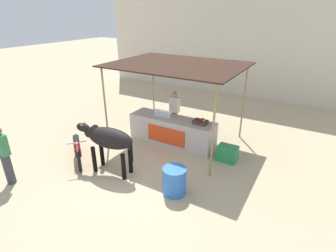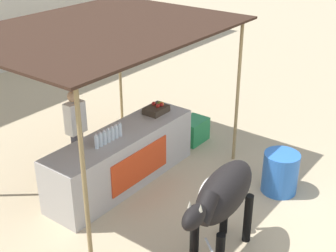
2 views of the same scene
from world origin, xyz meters
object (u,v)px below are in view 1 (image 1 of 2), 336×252
(fruit_crate, at_px, (201,122))
(vendor_behind_counter, at_px, (174,113))
(motorcycle_parked, at_px, (77,148))
(cow, at_px, (108,139))
(stall_counter, at_px, (172,131))
(water_barrel, at_px, (174,181))
(passerby_on_street, at_px, (4,155))
(cooler_box, at_px, (227,153))

(fruit_crate, bearing_deg, vendor_behind_counter, 152.50)
(motorcycle_parked, bearing_deg, cow, 3.27)
(stall_counter, height_order, vendor_behind_counter, vendor_behind_counter)
(water_barrel, distance_m, passerby_on_street, 4.45)
(motorcycle_parked, xyz_separation_m, passerby_on_street, (-0.68, -1.73, 0.42))
(vendor_behind_counter, bearing_deg, stall_counter, -66.82)
(fruit_crate, xyz_separation_m, water_barrel, (0.37, -2.36, -0.67))
(passerby_on_street, bearing_deg, stall_counter, 58.01)
(water_barrel, relative_size, passerby_on_street, 0.44)
(stall_counter, xyz_separation_m, water_barrel, (1.39, -2.31, -0.12))
(vendor_behind_counter, bearing_deg, cooler_box, -19.86)
(stall_counter, relative_size, passerby_on_street, 1.82)
(vendor_behind_counter, distance_m, cooler_box, 2.58)
(cooler_box, relative_size, water_barrel, 0.83)
(cow, distance_m, passerby_on_street, 2.66)
(water_barrel, height_order, cow, cow)
(cow, bearing_deg, passerby_on_street, -137.10)
(cooler_box, relative_size, cow, 0.32)
(fruit_crate, bearing_deg, motorcycle_parked, -139.73)
(cooler_box, distance_m, cow, 3.62)
(water_barrel, bearing_deg, fruit_crate, 98.89)
(stall_counter, xyz_separation_m, cow, (-0.67, -2.38, 0.55))
(cooler_box, xyz_separation_m, motorcycle_parked, (-3.96, -2.35, 0.19))
(water_barrel, relative_size, motorcycle_parked, 0.49)
(stall_counter, xyz_separation_m, vendor_behind_counter, (-0.32, 0.75, 0.37))
(vendor_behind_counter, distance_m, passerby_on_street, 5.44)
(fruit_crate, height_order, motorcycle_parked, fruit_crate)
(fruit_crate, bearing_deg, stall_counter, -177.06)
(vendor_behind_counter, xyz_separation_m, water_barrel, (1.71, -3.06, -0.49))
(stall_counter, bearing_deg, cow, -105.71)
(cow, bearing_deg, cooler_box, 40.17)
(cooler_box, bearing_deg, vendor_behind_counter, 160.14)
(cooler_box, height_order, cow, cow)
(fruit_crate, distance_m, passerby_on_street, 5.59)
(passerby_on_street, bearing_deg, motorcycle_parked, 68.49)
(cooler_box, distance_m, passerby_on_street, 6.22)
(motorcycle_parked, relative_size, passerby_on_street, 0.88)
(stall_counter, distance_m, water_barrel, 2.70)
(fruit_crate, height_order, cow, cow)
(cooler_box, xyz_separation_m, cow, (-2.70, -2.28, 0.79))
(cooler_box, xyz_separation_m, passerby_on_street, (-4.64, -4.09, 0.61))
(cooler_box, relative_size, passerby_on_street, 0.36)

